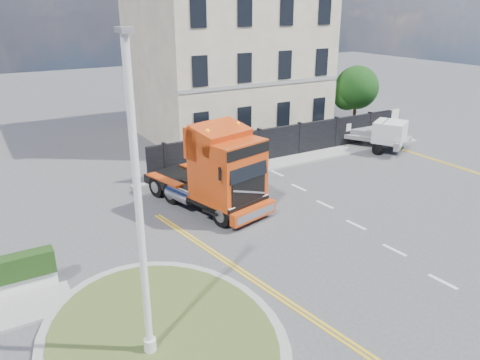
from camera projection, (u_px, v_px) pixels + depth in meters
ground at (296, 237)px, 19.09m from camera, size 120.00×120.00×0.00m
traffic_island at (162, 335)px, 13.31m from camera, size 6.80×6.80×0.17m
hoarding_fence at (293, 140)px, 29.12m from camera, size 18.80×0.25×2.00m
georgian_building at (226, 52)px, 33.23m from camera, size 12.30×10.30×12.80m
tree at (354, 90)px, 34.63m from camera, size 3.20×3.20×4.80m
pavement_far at (294, 160)px, 28.46m from camera, size 20.00×1.60×0.12m
truck at (218, 173)px, 21.10m from camera, size 4.00×7.04×3.98m
flatbed_pickup at (382, 134)px, 30.26m from camera, size 4.08×5.36×2.02m
lamppost_island at (139, 206)px, 11.14m from camera, size 0.26×0.52×8.48m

